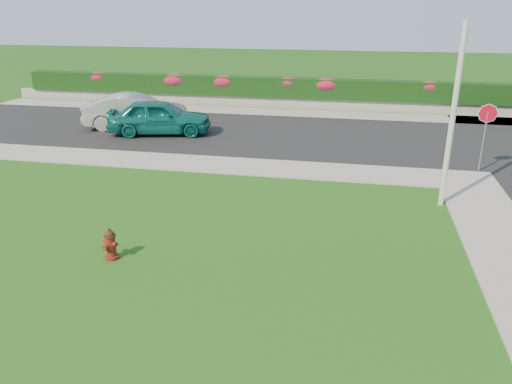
% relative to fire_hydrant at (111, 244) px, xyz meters
% --- Properties ---
extents(ground, '(120.00, 120.00, 0.00)m').
position_rel_fire_hydrant_xyz_m(ground, '(2.32, -1.41, -0.37)').
color(ground, black).
rests_on(ground, ground).
extents(street_far, '(26.00, 8.00, 0.04)m').
position_rel_fire_hydrant_xyz_m(street_far, '(-2.68, 12.59, -0.35)').
color(street_far, black).
rests_on(street_far, ground).
extents(sidewalk_far, '(24.00, 2.00, 0.04)m').
position_rel_fire_hydrant_xyz_m(sidewalk_far, '(-3.68, 7.59, -0.35)').
color(sidewalk_far, gray).
rests_on(sidewalk_far, ground).
extents(curb_corner, '(2.00, 2.00, 0.04)m').
position_rel_fire_hydrant_xyz_m(curb_corner, '(9.32, 7.59, -0.35)').
color(curb_corner, gray).
rests_on(curb_corner, ground).
extents(sidewalk_beyond, '(34.00, 2.00, 0.04)m').
position_rel_fire_hydrant_xyz_m(sidewalk_beyond, '(1.32, 17.59, -0.35)').
color(sidewalk_beyond, gray).
rests_on(sidewalk_beyond, ground).
extents(retaining_wall, '(34.00, 0.40, 0.60)m').
position_rel_fire_hydrant_xyz_m(retaining_wall, '(1.32, 19.09, -0.07)').
color(retaining_wall, gray).
rests_on(retaining_wall, ground).
extents(hedge, '(32.00, 0.90, 1.10)m').
position_rel_fire_hydrant_xyz_m(hedge, '(1.32, 19.19, 0.78)').
color(hedge, black).
rests_on(hedge, retaining_wall).
extents(fire_hydrant, '(0.41, 0.39, 0.78)m').
position_rel_fire_hydrant_xyz_m(fire_hydrant, '(0.00, 0.00, 0.00)').
color(fire_hydrant, '#52100C').
rests_on(fire_hydrant, ground).
extents(sedan_teal, '(4.95, 2.85, 1.58)m').
position_rel_fire_hydrant_xyz_m(sedan_teal, '(-3.35, 11.60, 0.46)').
color(sedan_teal, '#0C625B').
rests_on(sedan_teal, street_far).
extents(sedan_silver, '(5.16, 2.90, 1.61)m').
position_rel_fire_hydrant_xyz_m(sedan_silver, '(-4.92, 12.53, 0.47)').
color(sedan_silver, '#A6A9AE').
rests_on(sedan_silver, street_far).
extents(utility_pole, '(0.16, 0.16, 5.28)m').
position_rel_fire_hydrant_xyz_m(utility_pole, '(8.16, 5.12, 2.27)').
color(utility_pole, silver).
rests_on(utility_pole, ground).
extents(stop_sign, '(0.68, 0.06, 2.47)m').
position_rel_fire_hydrant_xyz_m(stop_sign, '(9.93, 8.65, 1.46)').
color(stop_sign, slate).
rests_on(stop_sign, ground).
extents(flower_clump_a, '(1.29, 0.83, 0.64)m').
position_rel_fire_hydrant_xyz_m(flower_clump_a, '(-10.26, 19.09, 1.07)').
color(flower_clump_a, '#BF2048').
rests_on(flower_clump_a, hedge).
extents(flower_clump_b, '(1.55, 1.00, 0.78)m').
position_rel_fire_hydrant_xyz_m(flower_clump_b, '(-5.35, 19.09, 1.02)').
color(flower_clump_b, '#BF2048').
rests_on(flower_clump_b, hedge).
extents(flower_clump_c, '(1.49, 0.96, 0.74)m').
position_rel_fire_hydrant_xyz_m(flower_clump_c, '(-2.31, 19.09, 1.03)').
color(flower_clump_c, '#BF2048').
rests_on(flower_clump_c, hedge).
extents(flower_clump_d, '(1.23, 0.79, 0.62)m').
position_rel_fire_hydrant_xyz_m(flower_clump_d, '(1.54, 19.09, 1.08)').
color(flower_clump_d, '#BF2048').
rests_on(flower_clump_d, hedge).
extents(flower_clump_e, '(1.53, 0.99, 0.77)m').
position_rel_fire_hydrant_xyz_m(flower_clump_e, '(3.71, 19.09, 1.02)').
color(flower_clump_e, '#BF2048').
rests_on(flower_clump_e, hedge).
extents(flower_clump_f, '(1.26, 0.81, 0.63)m').
position_rel_fire_hydrant_xyz_m(flower_clump_f, '(9.27, 19.09, 1.08)').
color(flower_clump_f, '#BF2048').
rests_on(flower_clump_f, hedge).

